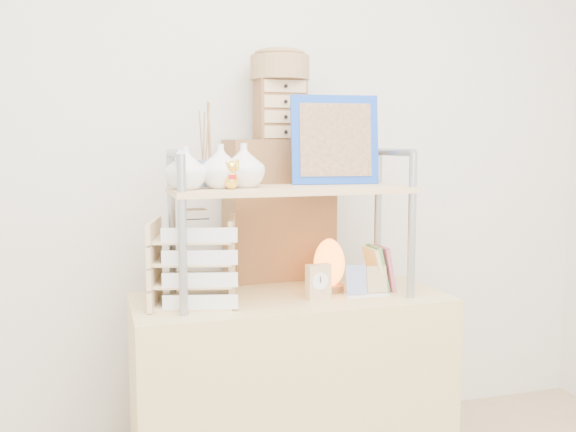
% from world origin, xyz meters
% --- Properties ---
extents(desk, '(1.20, 0.50, 0.75)m').
position_xyz_m(desk, '(0.00, 1.20, 0.38)').
color(desk, tan).
rests_on(desk, ground).
extents(cabinet, '(0.46, 0.26, 1.35)m').
position_xyz_m(cabinet, '(0.06, 1.57, 0.68)').
color(cabinet, brown).
rests_on(cabinet, ground).
extents(hutch, '(0.92, 0.34, 0.77)m').
position_xyz_m(hutch, '(-0.09, 1.21, 1.20)').
color(hutch, '#939AA0').
rests_on(hutch, desk).
extents(letter_tray, '(0.34, 0.33, 0.35)m').
position_xyz_m(letter_tray, '(-0.37, 1.20, 0.89)').
color(letter_tray, tan).
rests_on(letter_tray, desk).
extents(salt_lamp, '(0.14, 0.13, 0.21)m').
position_xyz_m(salt_lamp, '(0.17, 1.25, 0.86)').
color(salt_lamp, brown).
rests_on(salt_lamp, desk).
extents(desk_clock, '(0.10, 0.06, 0.13)m').
position_xyz_m(desk_clock, '(0.09, 1.14, 0.82)').
color(desk_clock, tan).
rests_on(desk_clock, desk).
extents(postcard_stand, '(0.17, 0.06, 0.12)m').
position_xyz_m(postcard_stand, '(0.28, 1.13, 0.78)').
color(postcard_stand, white).
rests_on(postcard_stand, desk).
extents(drawer_chest, '(0.20, 0.16, 0.25)m').
position_xyz_m(drawer_chest, '(0.06, 1.55, 1.48)').
color(drawer_chest, brown).
rests_on(drawer_chest, cabinet).
extents(woven_basket, '(0.25, 0.25, 0.10)m').
position_xyz_m(woven_basket, '(0.06, 1.55, 1.65)').
color(woven_basket, olive).
rests_on(woven_basket, drawer_chest).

